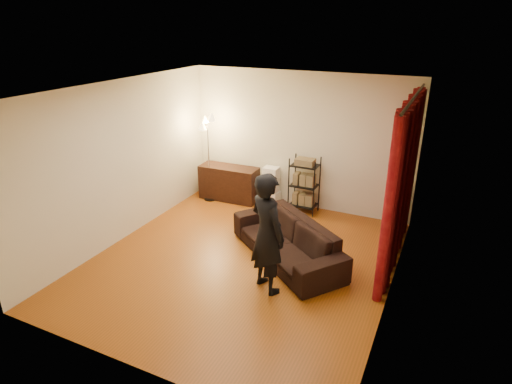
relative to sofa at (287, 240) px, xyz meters
The scene contains 14 objects.
floor 0.79m from the sofa, 145.61° to the right, with size 5.00×5.00×0.00m, color brown.
ceiling 2.48m from the sofa, 145.61° to the right, with size 5.00×5.00×0.00m, color white.
wall_back 2.41m from the sofa, 105.88° to the left, with size 5.00×5.00×0.00m, color beige.
wall_front 3.14m from the sofa, 101.57° to the right, with size 5.00×5.00×0.00m, color beige.
wall_left 3.05m from the sofa, behind, with size 5.00×5.00×0.00m, color beige.
wall_right 1.99m from the sofa, 13.84° to the right, with size 5.00×5.00×0.00m, color beige.
curtain_rod 2.83m from the sofa, 24.77° to the left, with size 0.04×0.04×2.65m, color black.
curtain 1.94m from the sofa, 25.06° to the left, with size 0.22×2.65×2.55m, color maroon, non-canonical shape.
sofa is the anchor object (origin of this frame).
person 1.05m from the sofa, 87.05° to the right, with size 0.64×0.42×1.75m, color black.
media_cabinet 2.66m from the sofa, 138.81° to the left, with size 1.24×0.46×0.72m, color black.
storage_boxes 2.20m from the sofa, 120.14° to the left, with size 0.32×0.26×0.80m, color white, non-canonical shape.
wire_shelf 1.85m from the sofa, 101.11° to the left, with size 0.51×0.36×1.13m, color black, non-canonical shape.
floor_lamp 2.89m from the sofa, 146.57° to the left, with size 0.32×0.32×1.80m, color silver, non-canonical shape.
Camera 1 is at (2.71, -5.24, 3.59)m, focal length 30.00 mm.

